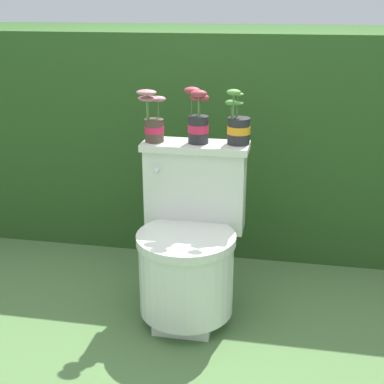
# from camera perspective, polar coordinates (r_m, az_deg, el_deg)

# --- Properties ---
(ground_plane) EXTENTS (12.00, 12.00, 0.00)m
(ground_plane) POSITION_cam_1_polar(r_m,az_deg,el_deg) (2.39, -0.76, -13.91)
(ground_plane) COLOR #4C703D
(hedge_backdrop) EXTENTS (4.23, 1.06, 1.17)m
(hedge_backdrop) POSITION_cam_1_polar(r_m,az_deg,el_deg) (3.26, 3.37, 6.71)
(hedge_backdrop) COLOR #284C1E
(hedge_backdrop) RESTS_ON ground
(toilet) EXTENTS (0.46, 0.51, 0.75)m
(toilet) POSITION_cam_1_polar(r_m,az_deg,el_deg) (2.31, -0.20, -5.94)
(toilet) COLOR silver
(toilet) RESTS_ON ground
(potted_plant_left) EXTENTS (0.12, 0.10, 0.23)m
(potted_plant_left) POSITION_cam_1_polar(r_m,az_deg,el_deg) (2.31, -4.18, 7.62)
(potted_plant_left) COLOR #47382D
(potted_plant_left) RESTS_ON toilet
(potted_plant_midleft) EXTENTS (0.11, 0.10, 0.24)m
(potted_plant_midleft) POSITION_cam_1_polar(r_m,az_deg,el_deg) (2.28, 0.65, 7.72)
(potted_plant_midleft) COLOR #262628
(potted_plant_midleft) RESTS_ON toilet
(potted_plant_middle) EXTENTS (0.11, 0.10, 0.24)m
(potted_plant_middle) POSITION_cam_1_polar(r_m,az_deg,el_deg) (2.28, 4.95, 7.00)
(potted_plant_middle) COLOR #262628
(potted_plant_middle) RESTS_ON toilet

